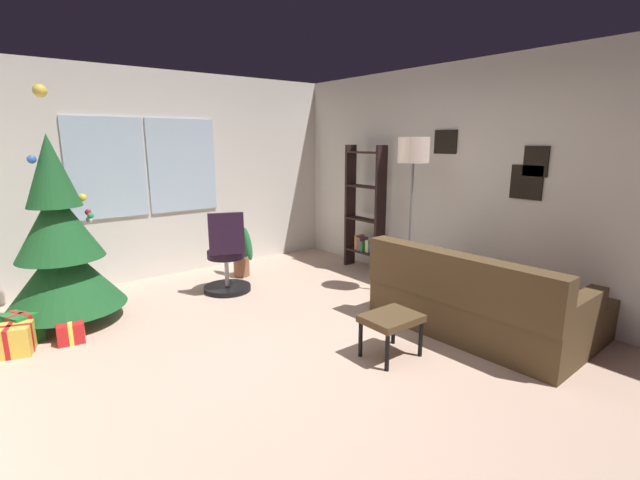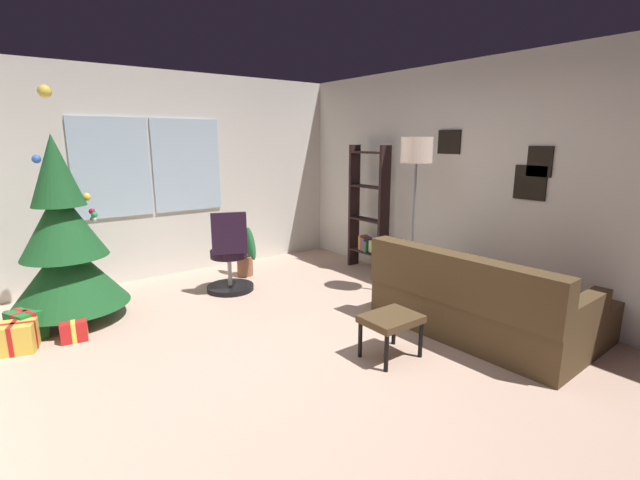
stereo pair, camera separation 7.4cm
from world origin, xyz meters
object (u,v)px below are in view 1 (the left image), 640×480
gift_box_red (71,330)px  potted_plant (240,252)px  footstool (391,321)px  floor_lamp (413,162)px  gift_box_gold (10,340)px  gift_box_green (22,328)px  bookshelf (365,214)px  couch (493,304)px  gift_box_blue (3,342)px  office_chair (227,261)px  holiday_tree (60,247)px

gift_box_red → potted_plant: size_ratio=0.51×
footstool → gift_box_red: (-2.06, 2.03, -0.22)m
potted_plant → floor_lamp: bearing=-56.8°
gift_box_red → floor_lamp: floor_lamp is taller
gift_box_gold → potted_plant: size_ratio=0.55×
gift_box_green → bookshelf: size_ratio=0.20×
gift_box_red → potted_plant: 2.31m
couch → gift_box_blue: size_ratio=6.41×
floor_lamp → potted_plant: floor_lamp is taller
bookshelf → footstool: bearing=-128.6°
office_chair → gift_box_blue: bearing=-174.0°
gift_box_red → footstool: bearing=-44.4°
couch → potted_plant: couch is taller
holiday_tree → bookshelf: size_ratio=1.32×
footstool → bookshelf: 2.66m
holiday_tree → bookshelf: bearing=-7.0°
couch → gift_box_blue: couch is taller
footstool → holiday_tree: (-2.00, 2.50, 0.45)m
gift_box_red → floor_lamp: 3.82m
gift_box_green → couch: bearing=-34.9°
gift_box_green → footstool: bearing=-42.5°
office_chair → floor_lamp: floor_lamp is taller
gift_box_green → potted_plant: size_ratio=0.50×
holiday_tree → bookshelf: holiday_tree is taller
gift_box_red → gift_box_blue: gift_box_blue is taller
gift_box_green → gift_box_gold: 0.24m
gift_box_red → office_chair: office_chair is taller
gift_box_green → bookshelf: (4.05, -0.17, 0.64)m
gift_box_red → potted_plant: bearing=20.0°
holiday_tree → gift_box_red: (-0.06, -0.47, -0.68)m
gift_box_gold → bookshelf: bookshelf is taller
footstool → gift_box_blue: footstool is taller
footstool → holiday_tree: bearing=128.7°
gift_box_green → gift_box_blue: size_ratio=1.15×
potted_plant → footstool: bearing=-91.9°
footstool → gift_box_gold: bearing=141.5°
gift_box_green → office_chair: (2.07, 0.11, 0.24)m
office_chair → potted_plant: office_chair is taller
bookshelf → office_chair: bearing=172.0°
footstool → bookshelf: (1.64, 2.05, 0.47)m
gift_box_red → bookshelf: 3.76m
holiday_tree → gift_box_gold: bearing=-136.4°
floor_lamp → potted_plant: size_ratio=2.61×
gift_box_green → bookshelf: bearing=-2.4°
potted_plant → gift_box_blue: bearing=-164.9°
couch → gift_box_red: 3.92m
holiday_tree → gift_box_gold: holiday_tree is taller
gift_box_green → gift_box_gold: size_ratio=0.91×
couch → gift_box_gold: 4.28m
gift_box_red → gift_box_gold: size_ratio=0.93×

